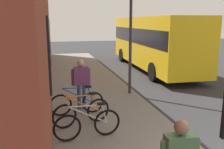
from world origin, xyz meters
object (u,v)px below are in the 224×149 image
bicycle_end_of_row (88,124)px  bicycle_by_door (82,112)px  pedestrian_by_facade (81,79)px  street_lamp (131,12)px  bicycle_beside_lamp (77,103)px  city_bus (152,40)px

bicycle_end_of_row → bicycle_by_door: size_ratio=1.02×
pedestrian_by_facade → street_lamp: street_lamp is taller
bicycle_by_door → bicycle_beside_lamp: bearing=3.0°
bicycle_end_of_row → street_lamp: street_lamp is taller
bicycle_end_of_row → city_bus: 10.89m
bicycle_by_door → city_bus: city_bus is taller
pedestrian_by_facade → street_lamp: 3.45m
bicycle_by_door → city_bus: bearing=-34.1°
bicycle_end_of_row → street_lamp: size_ratio=0.31×
bicycle_end_of_row → bicycle_beside_lamp: same height
city_bus → street_lamp: bearing=149.2°
bicycle_by_door → city_bus: (8.33, -5.65, 1.41)m
bicycle_by_door → street_lamp: 4.68m
bicycle_by_door → street_lamp: (2.80, -2.35, 2.92)m
bicycle_end_of_row → city_bus: bearing=-31.3°
bicycle_by_door → bicycle_beside_lamp: (0.88, 0.05, -0.00)m
pedestrian_by_facade → bicycle_by_door: bearing=173.7°
bicycle_by_door → pedestrian_by_facade: (1.38, -0.15, 0.67)m
bicycle_by_door → street_lamp: size_ratio=0.31×
bicycle_by_door → pedestrian_by_facade: pedestrian_by_facade is taller
city_bus → street_lamp: (-5.53, 3.30, 1.51)m
bicycle_beside_lamp → bicycle_by_door: bearing=-177.0°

